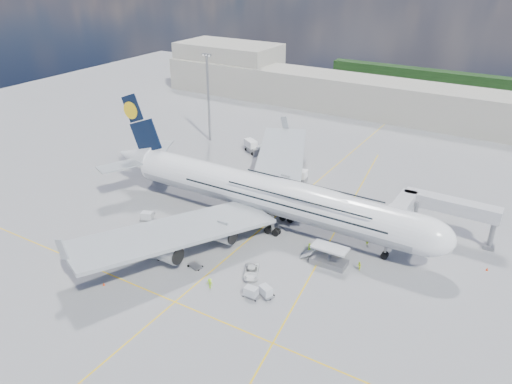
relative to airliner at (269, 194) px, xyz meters
The scene contains 31 objects.
ground 12.13m from the airliner, 91.49° to the right, with size 300.00×300.00×0.00m, color gray.
taxi_line_main 12.13m from the airliner, 91.49° to the right, with size 0.25×220.00×0.01m, color yellow.
taxi_line_cross 30.78m from the airliner, 90.50° to the right, with size 120.00×0.25×0.01m, color yellow.
taxi_line_diag 15.36m from the airliner, ahead, with size 0.25×100.00×0.01m, color yellow.
airliner is the anchor object (origin of this frame).
jet_bridge 31.50m from the airliner, 20.31° to the left, with size 18.80×12.10×8.50m.
cargo_loader 18.87m from the airliner, 23.23° to the right, with size 8.53×3.20×3.67m.
light_mast 53.72m from the airliner, 139.00° to the left, with size 3.00×0.70×25.50m.
terminal 85.00m from the airliner, 90.18° to the left, with size 180.00×16.00×12.00m, color #B2AD9E.
hangar 114.20m from the airliner, 127.98° to the left, with size 40.00×22.00×18.00m, color #B2AD9E.
dolly_row_a 26.85m from the airliner, 158.76° to the right, with size 2.82×1.87×0.38m.
dolly_row_b 17.58m from the airliner, 138.65° to the right, with size 3.53×2.38×2.05m.
dolly_row_c 21.75m from the airliner, 99.51° to the right, with size 3.19×2.45×0.42m.
dolly_back 26.10m from the airliner, 151.94° to the right, with size 3.56×2.68×2.01m.
dolly_nose_far 25.16m from the airliner, 66.83° to the right, with size 2.96×1.62×1.86m.
dolly_nose_near 24.73m from the airliner, 61.23° to the right, with size 3.28×2.60×1.83m.
baggage_tug 25.24m from the airliner, 118.26° to the right, with size 3.41×2.35×1.94m.
catering_truck_inner 23.57m from the airliner, 105.60° to the left, with size 7.90×3.59×4.58m.
catering_truck_outer 41.14m from the airliner, 126.11° to the left, with size 6.53×4.86×3.59m.
service_van 19.43m from the airliner, 69.56° to the right, with size 2.48×5.37×1.49m, color white.
crew_nose 21.50m from the airliner, ahead, with size 0.56×0.37×1.55m, color #B1EE19.
crew_loader 23.68m from the airliner, 15.56° to the right, with size 0.84×0.66×1.73m, color #C2E217.
crew_wing 21.90m from the airliner, 143.41° to the right, with size 1.01×0.42×1.73m, color #A7FF1A.
crew_van 14.13m from the airliner, 22.99° to the right, with size 0.82×0.53×1.68m, color #ADFF1A.
crew_tug 24.88m from the airliner, 84.27° to the right, with size 1.22×0.70×1.89m, color #9FE918.
cone_nose 42.53m from the airliner, ahead, with size 0.47×0.47×0.60m.
cone_wing_left_inner 21.35m from the airliner, 103.63° to the left, with size 0.41×0.41×0.52m.
cone_wing_left_outer 27.02m from the airliner, 124.64° to the left, with size 0.40×0.40×0.51m.
cone_wing_right_inner 21.10m from the airliner, 102.34° to the right, with size 0.42×0.42×0.53m.
cone_wing_right_outer 36.06m from the airliner, 112.37° to the right, with size 0.40×0.40×0.51m.
cone_tail 32.92m from the airliner, behind, with size 0.46×0.46×0.59m.
Camera 1 is at (44.79, -68.70, 51.43)m, focal length 35.00 mm.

